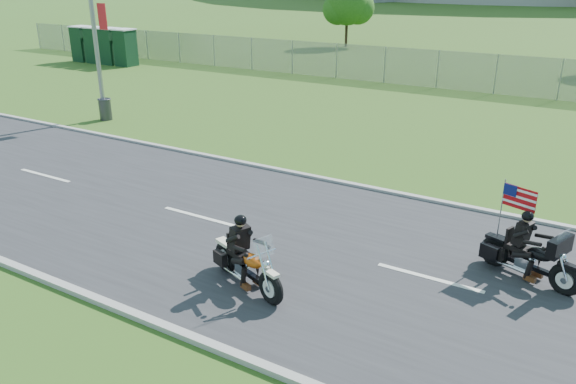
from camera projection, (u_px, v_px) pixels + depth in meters
The scene contains 13 objects.
ground at pixel (264, 235), 13.31m from camera, with size 420.00×420.00×0.00m, color #364E18.
road at pixel (264, 235), 13.30m from camera, with size 120.00×8.00×0.04m, color #28282B.
curb_north at pixel (339, 182), 16.52m from camera, with size 120.00×0.18×0.12m, color #9E9B93.
curb_south at pixel (141, 318), 10.05m from camera, with size 120.00×0.18×0.12m, color #9E9B93.
fence at pixel (385, 65), 31.31m from camera, with size 60.00×0.03×2.00m, color gray.
porta_toilet_a at pixel (126, 48), 36.98m from camera, with size 1.10×1.10×2.30m, color black.
porta_toilet_b at pixel (111, 47), 37.65m from camera, with size 1.10×1.10×2.30m, color black.
porta_toilet_c at pixel (96, 46), 38.32m from camera, with size 1.10×1.10×2.30m, color black.
porta_toilet_d at pixel (82, 44), 38.98m from camera, with size 1.10×1.10×2.30m, color black.
tree_fence_mid at pixel (348, 5), 45.96m from camera, with size 3.96×3.69×5.30m.
motorcycle_lead at pixel (246, 265), 10.97m from camera, with size 2.14×1.06×1.50m.
motorcycle_follow at pixel (529, 258), 11.21m from camera, with size 2.09×1.06×1.81m.
trash_can at pixel (105, 110), 23.60m from camera, with size 0.50×0.50×0.87m, color #39393E.
Camera 1 is at (6.64, -10.02, 5.82)m, focal length 35.00 mm.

